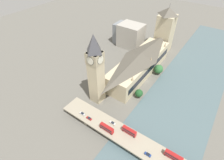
{
  "coord_description": "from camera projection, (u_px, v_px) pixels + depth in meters",
  "views": [
    {
      "loc": [
        -47.64,
        130.92,
        114.81
      ],
      "look_at": [
        19.87,
        35.47,
        17.09
      ],
      "focal_mm": 28.0,
      "sensor_mm": 36.0,
      "label": 1
    }
  ],
  "objects": [
    {
      "name": "ground_plane",
      "position": [
        148.0,
        82.0,
        176.75
      ],
      "size": [
        600.0,
        600.0,
        0.0
      ],
      "primitive_type": "plane",
      "color": "#605E56"
    },
    {
      "name": "river_water",
      "position": [
        183.0,
        96.0,
        160.96
      ],
      "size": [
        58.85,
        360.0,
        0.3
      ],
      "primitive_type": "cube",
      "color": "#4C6066",
      "rests_on": "ground_plane"
    },
    {
      "name": "parliament_hall",
      "position": [
        140.0,
        63.0,
        180.71
      ],
      "size": [
        25.03,
        94.12,
        24.55
      ],
      "color": "#C1B28E",
      "rests_on": "ground_plane"
    },
    {
      "name": "clock_tower",
      "position": [
        96.0,
        69.0,
        136.78
      ],
      "size": [
        11.27,
        11.27,
        63.1
      ],
      "color": "#C1B28E",
      "rests_on": "ground_plane"
    },
    {
      "name": "victoria_tower",
      "position": [
        165.0,
        30.0,
        209.36
      ],
      "size": [
        18.61,
        18.61,
        57.04
      ],
      "color": "#C1B28E",
      "rests_on": "ground_plane"
    },
    {
      "name": "road_bridge",
      "position": [
        151.0,
        152.0,
        114.76
      ],
      "size": [
        149.69,
        15.84,
        5.81
      ],
      "color": "gray",
      "rests_on": "ground_plane"
    },
    {
      "name": "double_decker_bus_lead",
      "position": [
        129.0,
        131.0,
        122.66
      ],
      "size": [
        10.8,
        2.49,
        5.07
      ],
      "color": "red",
      "rests_on": "road_bridge"
    },
    {
      "name": "double_decker_bus_mid",
      "position": [
        174.0,
        156.0,
        108.88
      ],
      "size": [
        11.52,
        2.63,
        4.79
      ],
      "color": "red",
      "rests_on": "road_bridge"
    },
    {
      "name": "double_decker_bus_rear",
      "position": [
        107.0,
        128.0,
        124.61
      ],
      "size": [
        11.08,
        2.58,
        4.97
      ],
      "color": "red",
      "rests_on": "road_bridge"
    },
    {
      "name": "car_northbound_mid",
      "position": [
        89.0,
        118.0,
        133.8
      ],
      "size": [
        4.74,
        1.86,
        1.24
      ],
      "color": "maroon",
      "rests_on": "road_bridge"
    },
    {
      "name": "car_northbound_tail",
      "position": [
        82.0,
        114.0,
        137.26
      ],
      "size": [
        4.54,
        1.91,
        1.4
      ],
      "color": "silver",
      "rests_on": "road_bridge"
    },
    {
      "name": "car_southbound_lead",
      "position": [
        113.0,
        123.0,
        130.44
      ],
      "size": [
        4.65,
        1.75,
        1.32
      ],
      "color": "silver",
      "rests_on": "road_bridge"
    },
    {
      "name": "car_southbound_tail",
      "position": [
        148.0,
        154.0,
        111.77
      ],
      "size": [
        4.38,
        1.83,
        1.41
      ],
      "color": "navy",
      "rests_on": "road_bridge"
    },
    {
      "name": "city_block_west",
      "position": [
        131.0,
        36.0,
        224.73
      ],
      "size": [
        29.63,
        23.97,
        29.31
      ],
      "color": "#A39E93",
      "rests_on": "ground_plane"
    },
    {
      "name": "city_block_center",
      "position": [
        127.0,
        34.0,
        230.11
      ],
      "size": [
        31.73,
        20.12,
        26.72
      ],
      "color": "slate",
      "rests_on": "ground_plane"
    },
    {
      "name": "tree_embankment_near",
      "position": [
        158.0,
        69.0,
        182.92
      ],
      "size": [
        9.33,
        9.33,
        11.01
      ],
      "color": "brown",
      "rests_on": "ground_plane"
    },
    {
      "name": "tree_embankment_mid",
      "position": [
        139.0,
        93.0,
        156.97
      ],
      "size": [
        7.18,
        7.18,
        8.65
      ],
      "color": "brown",
      "rests_on": "ground_plane"
    }
  ]
}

